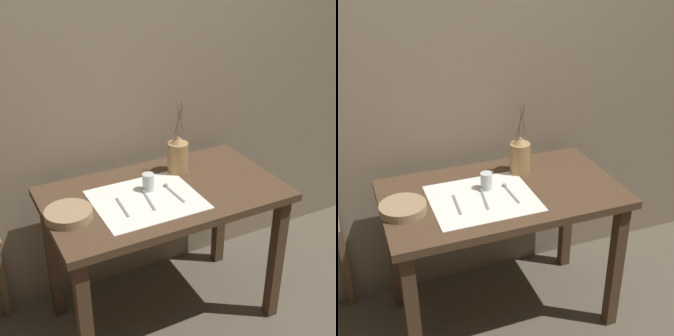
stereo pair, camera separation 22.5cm
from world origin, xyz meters
TOP-DOWN VIEW (x-y plane):
  - ground_plane at (0.00, 0.00)m, footprint 12.00×12.00m
  - stone_wall_back at (0.00, 0.44)m, footprint 7.00×0.06m
  - wooden_table at (0.00, 0.00)m, footprint 1.17×0.67m
  - linen_cloth at (-0.11, -0.04)m, footprint 0.49×0.43m
  - pitcher_with_flowers at (0.16, 0.15)m, footprint 0.11×0.11m
  - wooden_bowl at (-0.49, -0.03)m, footprint 0.21×0.21m
  - glass_tumbler_near at (-0.07, 0.04)m, footprint 0.06×0.06m
  - knife_center at (-0.24, -0.06)m, footprint 0.02×0.18m
  - spoon_inner at (-0.10, -0.01)m, footprint 0.04×0.19m
  - spoon_outer at (0.03, -0.00)m, footprint 0.03×0.19m

SIDE VIEW (x-z plane):
  - ground_plane at x=0.00m, z-range 0.00..0.00m
  - wooden_table at x=0.00m, z-range 0.27..1.06m
  - linen_cloth at x=-0.11m, z-range 0.79..0.79m
  - knife_center at x=-0.24m, z-range 0.79..0.80m
  - spoon_inner at x=-0.10m, z-range 0.78..0.81m
  - spoon_outer at x=0.03m, z-range 0.78..0.81m
  - wooden_bowl at x=-0.49m, z-range 0.79..0.83m
  - glass_tumbler_near at x=-0.07m, z-range 0.79..0.88m
  - pitcher_with_flowers at x=0.16m, z-range 0.69..1.08m
  - stone_wall_back at x=0.00m, z-range 0.00..2.40m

